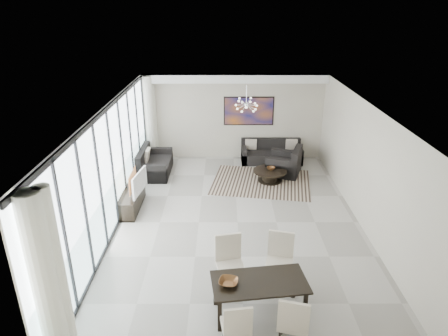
{
  "coord_description": "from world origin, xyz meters",
  "views": [
    {
      "loc": [
        -0.35,
        -8.58,
        5.06
      ],
      "look_at": [
        -0.34,
        0.5,
        1.25
      ],
      "focal_mm": 32.0,
      "sensor_mm": 36.0,
      "label": 1
    }
  ],
  "objects_px": {
    "coffee_table": "(270,175)",
    "television": "(136,182)",
    "dining_table": "(259,286)",
    "tv_console": "(132,200)",
    "sofa_main": "(271,155)"
  },
  "relations": [
    {
      "from": "coffee_table",
      "to": "dining_table",
      "type": "relative_size",
      "value": 0.59
    },
    {
      "from": "coffee_table",
      "to": "tv_console",
      "type": "relative_size",
      "value": 0.66
    },
    {
      "from": "coffee_table",
      "to": "television",
      "type": "height_order",
      "value": "television"
    },
    {
      "from": "coffee_table",
      "to": "television",
      "type": "xyz_separation_m",
      "value": [
        -3.66,
        -1.73,
        0.56
      ]
    },
    {
      "from": "coffee_table",
      "to": "tv_console",
      "type": "bearing_deg",
      "value": -156.16
    },
    {
      "from": "coffee_table",
      "to": "dining_table",
      "type": "bearing_deg",
      "value": -98.17
    },
    {
      "from": "television",
      "to": "coffee_table",
      "type": "bearing_deg",
      "value": -56.46
    },
    {
      "from": "coffee_table",
      "to": "dining_table",
      "type": "xyz_separation_m",
      "value": [
        -0.8,
        -5.54,
        0.39
      ]
    },
    {
      "from": "tv_console",
      "to": "television",
      "type": "height_order",
      "value": "television"
    },
    {
      "from": "coffee_table",
      "to": "television",
      "type": "distance_m",
      "value": 4.09
    },
    {
      "from": "sofa_main",
      "to": "dining_table",
      "type": "bearing_deg",
      "value": -98.04
    },
    {
      "from": "sofa_main",
      "to": "coffee_table",
      "type": "bearing_deg",
      "value": -97.61
    },
    {
      "from": "sofa_main",
      "to": "tv_console",
      "type": "xyz_separation_m",
      "value": [
        -4.03,
        -3.31,
        -0.01
      ]
    },
    {
      "from": "coffee_table",
      "to": "sofa_main",
      "type": "height_order",
      "value": "sofa_main"
    },
    {
      "from": "dining_table",
      "to": "coffee_table",
      "type": "bearing_deg",
      "value": 81.83
    }
  ]
}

